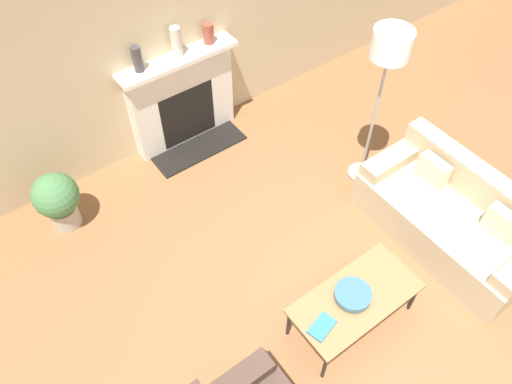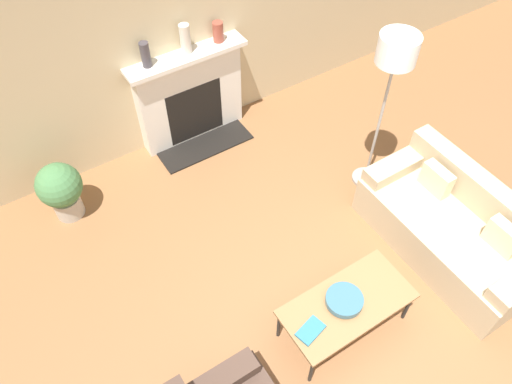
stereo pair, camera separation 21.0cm
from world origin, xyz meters
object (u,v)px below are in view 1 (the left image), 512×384
(fireplace, at_px, (183,100))
(potted_plant, at_px, (57,199))
(mantel_vase_center_left, at_px, (176,42))
(bowl, at_px, (353,295))
(coffee_table, at_px, (356,299))
(floor_lamp, at_px, (388,58))
(mantel_vase_left, at_px, (137,59))
(mantel_vase_center_right, at_px, (208,33))
(book, at_px, (322,327))
(couch, at_px, (452,218))

(fireplace, height_order, potted_plant, fireplace)
(mantel_vase_center_left, bearing_deg, bowl, -92.62)
(coffee_table, bearing_deg, floor_lamp, 42.72)
(floor_lamp, relative_size, mantel_vase_left, 6.72)
(floor_lamp, bearing_deg, fireplace, 126.81)
(coffee_table, xyz_separation_m, mantel_vase_center_left, (0.11, 2.98, 0.91))
(mantel_vase_left, distance_m, mantel_vase_center_right, 0.85)
(mantel_vase_left, bearing_deg, potted_plant, -162.87)
(coffee_table, xyz_separation_m, mantel_vase_left, (-0.35, 2.98, 0.88))
(book, xyz_separation_m, mantel_vase_center_right, (0.91, 3.01, 0.81))
(book, relative_size, mantel_vase_left, 0.95)
(bowl, relative_size, potted_plant, 0.46)
(mantel_vase_center_left, xyz_separation_m, mantel_vase_center_right, (0.39, 0.00, -0.05))
(fireplace, distance_m, couch, 3.17)
(mantel_vase_center_right, bearing_deg, fireplace, -178.04)
(fireplace, xyz_separation_m, mantel_vase_left, (-0.43, 0.01, 0.73))
(coffee_table, relative_size, floor_lamp, 0.62)
(mantel_vase_center_left, bearing_deg, mantel_vase_center_right, 0.00)
(floor_lamp, relative_size, mantel_vase_center_right, 8.21)
(couch, xyz_separation_m, mantel_vase_center_right, (-0.94, 2.87, 0.96))
(mantel_vase_left, relative_size, mantel_vase_center_right, 1.22)
(fireplace, height_order, mantel_vase_left, mantel_vase_left)
(mantel_vase_center_left, bearing_deg, fireplace, -153.03)
(couch, relative_size, mantel_vase_left, 6.54)
(mantel_vase_left, bearing_deg, mantel_vase_center_left, -0.00)
(mantel_vase_left, height_order, mantel_vase_center_left, mantel_vase_center_left)
(coffee_table, distance_m, mantel_vase_left, 3.13)
(mantel_vase_center_right, bearing_deg, potted_plant, -169.46)
(floor_lamp, xyz_separation_m, mantel_vase_center_left, (-1.25, 1.73, -0.26))
(couch, distance_m, bowl, 1.48)
(couch, height_order, mantel_vase_left, mantel_vase_left)
(couch, height_order, floor_lamp, floor_lamp)
(potted_plant, bearing_deg, book, -65.06)
(bowl, bearing_deg, mantel_vase_center_right, 79.93)
(fireplace, relative_size, couch, 0.76)
(bowl, distance_m, mantel_vase_center_left, 3.08)
(book, bearing_deg, coffee_table, -9.74)
(coffee_table, height_order, bowl, bowl)
(floor_lamp, bearing_deg, book, -144.03)
(fireplace, relative_size, mantel_vase_center_left, 4.23)
(floor_lamp, xyz_separation_m, potted_plant, (-2.99, 1.33, -1.18))
(fireplace, relative_size, floor_lamp, 0.74)
(floor_lamp, bearing_deg, coffee_table, -137.28)
(fireplace, relative_size, mantel_vase_center_right, 6.09)
(bowl, relative_size, mantel_vase_center_right, 1.41)
(bowl, bearing_deg, coffee_table, -38.52)
(potted_plant, bearing_deg, coffee_table, -57.73)
(coffee_table, distance_m, floor_lamp, 2.19)
(bowl, xyz_separation_m, potted_plant, (-1.61, 2.56, -0.09))
(mantel_vase_center_left, distance_m, mantel_vase_center_right, 0.39)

